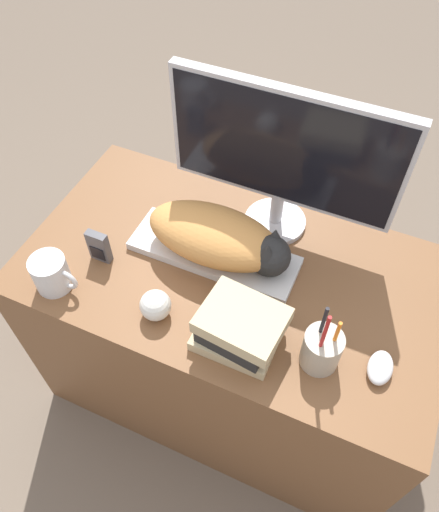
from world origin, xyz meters
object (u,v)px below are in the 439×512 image
object	(u,v)px
keyboard	(214,253)
phone	(99,247)
monitor	(283,154)
pen_cup	(322,349)
cat	(221,238)
baseball	(155,305)
book_stack	(240,328)
computer_mouse	(380,368)
coffee_mug	(52,274)

from	to	relation	value
keyboard	phone	bearing A→B (deg)	-154.58
monitor	pen_cup	world-z (taller)	monitor
keyboard	monitor	size ratio (longest dim) A/B	0.77
cat	baseball	xyz separation A→B (m)	(-0.08, -0.23, -0.05)
monitor	book_stack	distance (m)	0.45
computer_mouse	phone	bearing A→B (deg)	178.22
keyboard	monitor	xyz separation A→B (m)	(0.11, 0.18, 0.25)
coffee_mug	cat	bearing A→B (deg)	35.41
monitor	pen_cup	bearing A→B (deg)	-56.48
pen_cup	computer_mouse	bearing A→B (deg)	12.68
pen_cup	phone	world-z (taller)	pen_cup
cat	computer_mouse	world-z (taller)	cat
cat	computer_mouse	bearing A→B (deg)	-18.37
cat	baseball	world-z (taller)	cat
monitor	baseball	size ratio (longest dim) A/B	7.68
cat	coffee_mug	size ratio (longest dim) A/B	3.11
pen_cup	book_stack	xyz separation A→B (m)	(-0.19, -0.03, 0.00)
monitor	keyboard	bearing A→B (deg)	-121.82
coffee_mug	phone	distance (m)	0.14
monitor	pen_cup	distance (m)	0.49
book_stack	pen_cup	bearing A→B (deg)	7.40
keyboard	baseball	size ratio (longest dim) A/B	5.90
cat	pen_cup	world-z (taller)	pen_cup
keyboard	baseball	distance (m)	0.24
baseball	book_stack	xyz separation A→B (m)	(0.22, 0.02, 0.02)
coffee_mug	book_stack	world-z (taller)	book_stack
keyboard	monitor	bearing A→B (deg)	58.18
coffee_mug	book_stack	bearing A→B (deg)	5.17
computer_mouse	baseball	bearing A→B (deg)	-172.49
pen_cup	cat	bearing A→B (deg)	150.66
coffee_mug	phone	world-z (taller)	same
cat	computer_mouse	distance (m)	0.51
monitor	computer_mouse	size ratio (longest dim) A/B	6.63
coffee_mug	baseball	world-z (taller)	coffee_mug
baseball	phone	xyz separation A→B (m)	(-0.23, 0.10, 0.01)
monitor	baseball	world-z (taller)	monitor
baseball	pen_cup	bearing A→B (deg)	5.75
pen_cup	book_stack	size ratio (longest dim) A/B	1.06
coffee_mug	baseball	xyz separation A→B (m)	(0.29, 0.03, -0.01)
computer_mouse	coffee_mug	size ratio (longest dim) A/B	0.71
computer_mouse	pen_cup	bearing A→B (deg)	-167.32
keyboard	monitor	world-z (taller)	monitor
coffee_mug	pen_cup	distance (m)	0.71
phone	baseball	bearing A→B (deg)	-23.36
baseball	phone	bearing A→B (deg)	156.64
cat	monitor	distance (m)	0.27
computer_mouse	coffee_mug	distance (m)	0.85
keyboard	computer_mouse	bearing A→B (deg)	-17.59
computer_mouse	book_stack	world-z (taller)	book_stack
monitor	coffee_mug	bearing A→B (deg)	-135.90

